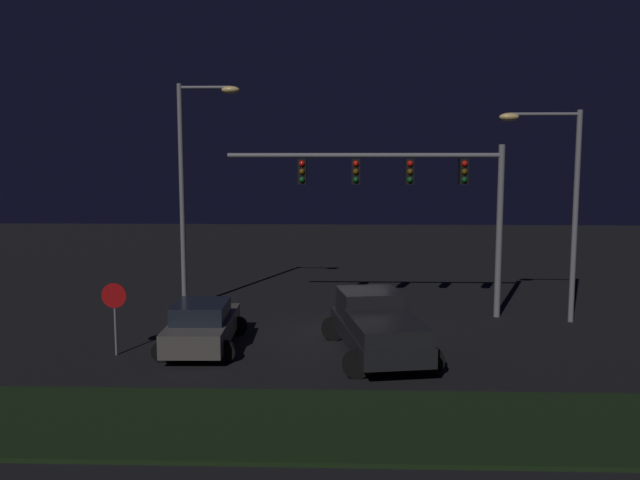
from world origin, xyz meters
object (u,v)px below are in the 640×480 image
at_px(pickup_truck, 376,322).
at_px(traffic_signal_gantry, 410,184).
at_px(street_lamp_left, 193,171).
at_px(street_lamp_right, 559,188).
at_px(stop_sign, 114,305).
at_px(car_sedan, 202,325).

bearing_deg(pickup_truck, traffic_signal_gantry, -26.53).
xyz_separation_m(pickup_truck, traffic_signal_gantry, (1.49, 5.04, 4.03)).
relative_size(street_lamp_left, street_lamp_right, 1.15).
bearing_deg(stop_sign, pickup_truck, 2.54).
bearing_deg(street_lamp_left, traffic_signal_gantry, -7.99).
height_order(traffic_signal_gantry, street_lamp_left, street_lamp_left).
bearing_deg(street_lamp_left, stop_sign, -98.42).
height_order(pickup_truck, traffic_signal_gantry, traffic_signal_gantry).
height_order(street_lamp_left, stop_sign, street_lamp_left).
bearing_deg(traffic_signal_gantry, car_sedan, -146.62).
bearing_deg(traffic_signal_gantry, pickup_truck, -106.43).
height_order(pickup_truck, car_sedan, pickup_truck).
height_order(pickup_truck, stop_sign, stop_sign).
relative_size(pickup_truck, street_lamp_right, 0.74).
bearing_deg(stop_sign, street_lamp_left, 81.58).
relative_size(traffic_signal_gantry, street_lamp_left, 1.16).
height_order(pickup_truck, street_lamp_right, street_lamp_right).
relative_size(street_lamp_left, stop_sign, 3.98).
bearing_deg(car_sedan, stop_sign, 106.85).
bearing_deg(traffic_signal_gantry, stop_sign, -150.19).
xyz_separation_m(pickup_truck, stop_sign, (-7.93, -0.35, 0.56)).
xyz_separation_m(street_lamp_right, stop_sign, (-14.69, -4.73, -3.36)).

